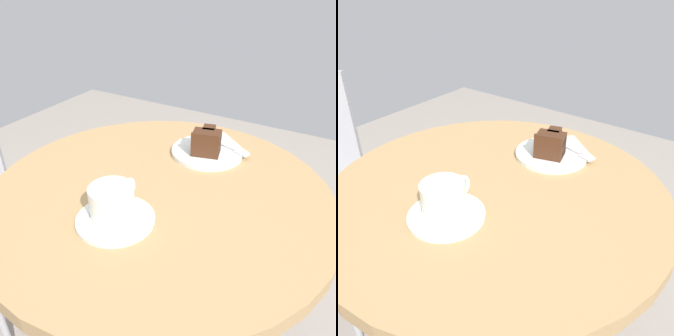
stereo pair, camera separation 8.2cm
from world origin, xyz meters
The scene contains 8 objects.
cafe_table centered at (0.00, 0.00, 0.63)m, with size 0.79×0.79×0.76m.
saucer centered at (-0.14, 0.01, 0.76)m, with size 0.16×0.16×0.01m.
coffee_cup centered at (-0.14, 0.02, 0.80)m, with size 0.12×0.09×0.07m.
teaspoon centered at (-0.13, 0.07, 0.77)m, with size 0.10×0.03×0.00m.
cake_plate centered at (0.21, -0.02, 0.76)m, with size 0.19×0.19×0.01m.
cake_slice centered at (0.20, -0.03, 0.80)m, with size 0.10×0.09×0.07m.
fork centered at (0.25, -0.07, 0.77)m, with size 0.06×0.15×0.00m.
napkin centered at (0.25, -0.03, 0.76)m, with size 0.21×0.21×0.00m.
Camera 1 is at (-0.58, -0.36, 1.22)m, focal length 38.00 mm.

